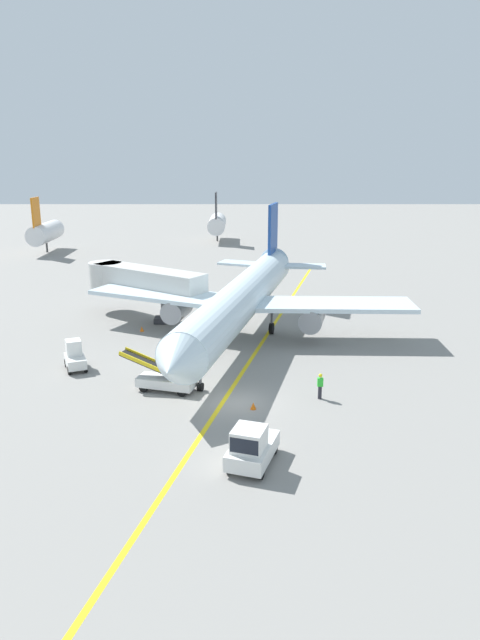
# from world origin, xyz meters

# --- Properties ---
(ground_plane) EXTENTS (300.00, 300.00, 0.00)m
(ground_plane) POSITION_xyz_m (0.00, 0.00, 0.00)
(ground_plane) COLOR gray
(taxi_line_yellow) EXTENTS (19.14, 77.82, 0.01)m
(taxi_line_yellow) POSITION_xyz_m (0.36, 5.00, 0.00)
(taxi_line_yellow) COLOR yellow
(taxi_line_yellow) RESTS_ON ground
(airliner) EXTENTS (27.93, 34.96, 10.10)m
(airliner) POSITION_xyz_m (0.49, 13.62, 3.42)
(airliner) COLOR silver
(airliner) RESTS_ON ground
(jet_bridge) EXTENTS (11.96, 9.33, 4.85)m
(jet_bridge) POSITION_xyz_m (-9.32, 19.79, 3.54)
(jet_bridge) COLOR beige
(jet_bridge) RESTS_ON ground
(pushback_tug) EXTENTS (2.92, 4.01, 2.20)m
(pushback_tug) POSITION_xyz_m (0.82, -7.52, 0.99)
(pushback_tug) COLOR silver
(pushback_tug) RESTS_ON ground
(baggage_tug_near_wing) EXTENTS (2.14, 2.72, 2.10)m
(baggage_tug_near_wing) POSITION_xyz_m (-11.66, 5.99, 0.93)
(baggage_tug_near_wing) COLOR silver
(baggage_tug_near_wing) RESTS_ON ground
(belt_loader_forward_hold) EXTENTS (5.16, 2.56, 2.59)m
(belt_loader_forward_hold) POSITION_xyz_m (-4.70, 2.01, 0.78)
(belt_loader_forward_hold) COLOR silver
(belt_loader_forward_hold) RESTS_ON ground
(ground_crew_marshaller) EXTENTS (0.36, 0.24, 1.70)m
(ground_crew_marshaller) POSITION_xyz_m (5.31, 0.65, 0.91)
(ground_crew_marshaller) COLOR #26262D
(ground_crew_marshaller) RESTS_ON ground
(safety_cone_nose_left) EXTENTS (0.36, 0.36, 0.44)m
(safety_cone_nose_left) POSITION_xyz_m (-3.80, 16.56, 0.22)
(safety_cone_nose_left) COLOR orange
(safety_cone_nose_left) RESTS_ON ground
(safety_cone_nose_right) EXTENTS (0.36, 0.36, 0.44)m
(safety_cone_nose_right) POSITION_xyz_m (1.05, -0.92, 0.22)
(safety_cone_nose_right) COLOR orange
(safety_cone_nose_right) RESTS_ON ground
(safety_cone_wingtip_left) EXTENTS (0.36, 0.36, 0.44)m
(safety_cone_wingtip_left) POSITION_xyz_m (-8.37, 15.22, 0.22)
(safety_cone_wingtip_left) COLOR orange
(safety_cone_wingtip_left) RESTS_ON ground
(distant_aircraft_far_left) EXTENTS (3.00, 10.10, 8.80)m
(distant_aircraft_far_left) POSITION_xyz_m (-30.36, 57.78, 3.22)
(distant_aircraft_far_left) COLOR silver
(distant_aircraft_far_left) RESTS_ON ground
(distant_aircraft_mid_left) EXTENTS (3.00, 10.10, 8.80)m
(distant_aircraft_mid_left) POSITION_xyz_m (-3.82, 69.94, 3.22)
(distant_aircraft_mid_left) COLOR silver
(distant_aircraft_mid_left) RESTS_ON ground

